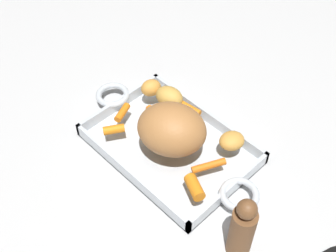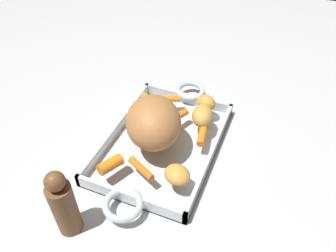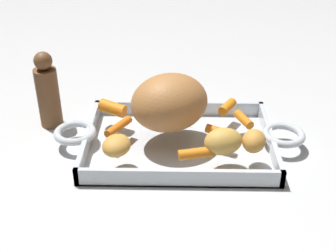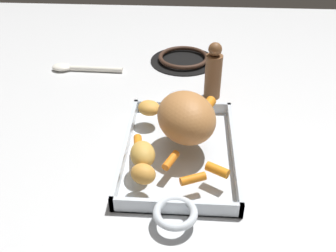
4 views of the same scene
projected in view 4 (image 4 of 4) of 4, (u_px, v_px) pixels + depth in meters
The scene contains 15 objects.
ground_plane at pixel (179, 155), 0.80m from camera, with size 2.00×2.00×0.00m, color silver.
roasting_dish at pixel (179, 151), 0.79m from camera, with size 0.45×0.23×0.03m.
pork_roast at pixel (186, 117), 0.76m from camera, with size 0.14×0.11×0.10m, color #B2753F.
baby_carrot_short at pixel (207, 106), 0.87m from camera, with size 0.02×0.02×0.05m, color orange.
baby_carrot_southwest at pixel (193, 179), 0.68m from camera, with size 0.02×0.02×0.05m, color orange.
baby_carrot_long at pixel (138, 145), 0.76m from camera, with size 0.02×0.02×0.06m, color orange.
baby_carrot_center_right at pixel (183, 111), 0.86m from camera, with size 0.01×0.01×0.07m, color orange.
baby_carrot_center_left at pixel (171, 160), 0.72m from camera, with size 0.02×0.02×0.05m, color orange.
baby_carrot_northeast at pixel (217, 170), 0.70m from camera, with size 0.02×0.02×0.04m, color orange.
potato_halved at pixel (149, 108), 0.86m from camera, with size 0.05×0.05×0.03m, color gold.
potato_corner at pixel (143, 174), 0.67m from camera, with size 0.05×0.04×0.04m, color gold.
potato_near_roast at pixel (143, 154), 0.71m from camera, with size 0.06×0.05×0.04m, color gold.
stove_burner_rear at pixel (184, 59), 1.17m from camera, with size 0.20×0.20×0.02m.
serving_spoon at pixel (77, 68), 1.12m from camera, with size 0.04×0.21×0.02m.
pepper_mill at pixel (213, 73), 0.96m from camera, with size 0.04×0.04×0.15m.
Camera 4 is at (-0.62, -0.02, 0.51)m, focal length 40.42 mm.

